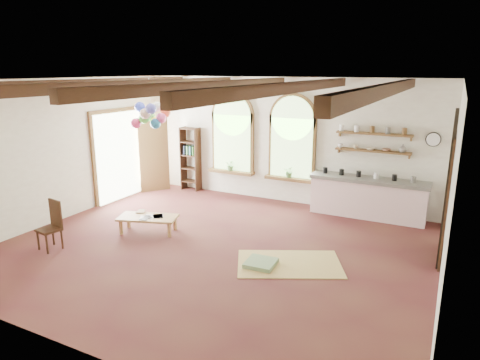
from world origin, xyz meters
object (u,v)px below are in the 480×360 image
Objects in this scene: kitchen_counter at (368,197)px; coffee_table at (148,218)px; balloon_cluster at (151,115)px; side_chair at (51,235)px.

kitchen_counter reaches higher than coffee_table.
coffee_table is at bearing -58.48° from balloon_cluster.
kitchen_counter is at bearing 38.17° from coffee_table.
balloon_cluster reaches higher than coffee_table.
kitchen_counter is at bearing 22.47° from balloon_cluster.
coffee_table is 1.17× the size of balloon_cluster.
side_chair reaches higher than coffee_table.
coffee_table is 1.40× the size of side_chair.
coffee_table is 1.91m from side_chair.
kitchen_counter is 6.92m from side_chair.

